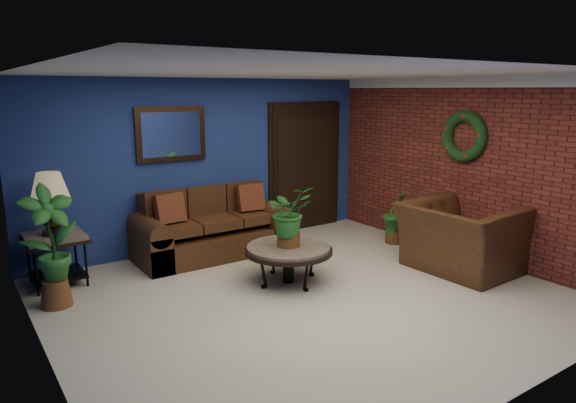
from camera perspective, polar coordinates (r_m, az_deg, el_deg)
floor at (r=6.02m, az=2.36°, el=-10.48°), size 5.50×5.50×0.00m
wall_back at (r=7.77m, az=-8.69°, el=4.18°), size 5.50×0.04×2.50m
wall_left at (r=4.60m, az=-26.11°, el=-2.57°), size 0.04×5.00×2.50m
wall_right_brick at (r=7.61m, az=19.30°, el=3.45°), size 0.04×5.00×2.50m
ceiling at (r=5.55m, az=2.59°, el=14.04°), size 5.50×5.00×0.02m
crown_molding at (r=7.51m, az=19.81°, el=12.36°), size 0.03×5.00×0.14m
wall_mirror at (r=7.44m, az=-12.86°, el=7.30°), size 1.02×0.06×0.77m
closet_door at (r=8.67m, az=1.91°, el=3.82°), size 1.44×0.06×2.18m
wreath at (r=7.54m, az=18.96°, el=6.85°), size 0.16×0.72×0.72m
sofa at (r=7.49m, az=-8.65°, el=-3.42°), size 2.15×0.93×0.97m
coffee_table at (r=6.31m, az=0.06°, el=-5.46°), size 1.08×1.08×0.46m
end_table at (r=6.82m, az=-24.43°, el=-4.53°), size 0.69×0.69×0.63m
table_lamp at (r=6.68m, az=-24.90°, el=0.55°), size 0.44×0.44×0.73m
side_chair at (r=7.61m, az=-6.69°, el=-1.27°), size 0.43×0.43×0.98m
armchair at (r=7.06m, az=18.60°, el=-3.85°), size 1.23×1.40×0.89m
coffee_plant at (r=6.18m, az=0.06°, el=-1.33°), size 0.55×0.48×0.74m
floor_plant at (r=8.06m, az=11.77°, el=-1.63°), size 0.40×0.34×0.82m
tall_plant at (r=6.08m, az=-24.84°, el=-4.16°), size 0.65×0.50×1.36m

